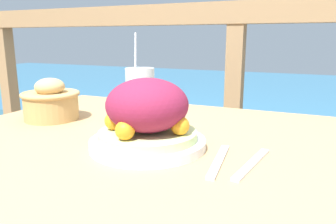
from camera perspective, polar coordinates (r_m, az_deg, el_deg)
patio_table at (r=0.79m, az=-1.37°, el=-12.07°), size 1.15×0.89×0.76m
railing_fence at (r=1.44m, az=11.56°, el=6.69°), size 2.80×0.08×1.14m
sea_backdrop at (r=4.00m, az=19.02°, el=0.64°), size 12.00×4.00×0.40m
salad_plate at (r=0.71m, az=-3.63°, el=-1.08°), size 0.25×0.25×0.15m
drink_glass at (r=0.97m, az=-4.87°, el=3.20°), size 0.08×0.08×0.25m
bread_basket at (r=1.02m, az=-19.71°, el=1.70°), size 0.17×0.17×0.12m
fork at (r=0.65m, az=8.83°, el=-8.40°), size 0.03×0.18×0.00m
knife at (r=0.65m, az=14.39°, el=-8.72°), size 0.04×0.18×0.00m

